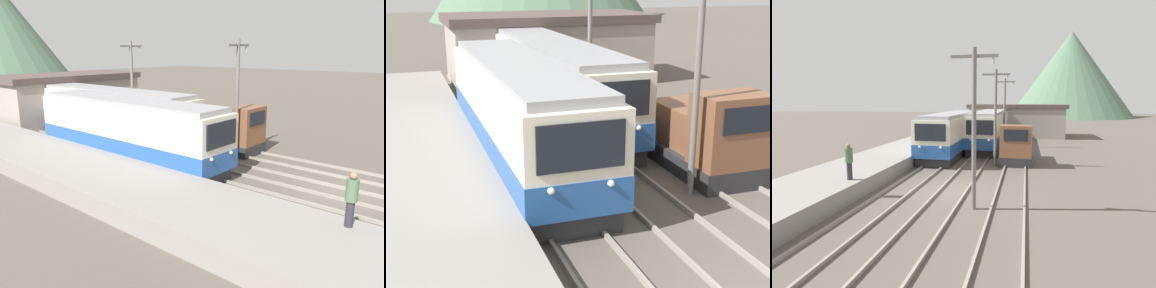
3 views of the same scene
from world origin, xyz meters
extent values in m
plane|color=#564F47|center=(0.00, 0.00, 0.00)|extent=(200.00, 200.00, 0.00)
cube|color=gray|center=(-6.25, 0.00, 0.44)|extent=(4.50, 54.00, 0.88)
cube|color=gray|center=(-3.32, 0.00, 0.07)|extent=(0.10, 60.00, 0.14)
cube|color=gray|center=(-1.88, 0.00, 0.07)|extent=(0.10, 60.00, 0.14)
cube|color=gray|center=(-0.52, 0.00, 0.07)|extent=(0.10, 60.00, 0.14)
cube|color=gray|center=(0.92, 0.00, 0.07)|extent=(0.10, 60.00, 0.14)
cube|color=gray|center=(2.48, 0.00, 0.07)|extent=(0.10, 60.00, 0.14)
cube|color=gray|center=(3.92, 0.00, 0.07)|extent=(0.10, 60.00, 0.14)
cube|color=#28282B|center=(-2.60, 11.32, 0.35)|extent=(2.58, 12.87, 0.70)
cube|color=silver|center=(-2.60, 11.32, 2.05)|extent=(2.80, 13.41, 2.71)
cube|color=#235199|center=(-2.60, 11.32, 1.19)|extent=(2.84, 13.45, 0.98)
cube|color=black|center=(-2.60, 4.59, 2.60)|extent=(2.24, 0.06, 1.19)
sphere|color=silver|center=(-3.37, 4.58, 1.57)|extent=(0.18, 0.18, 0.18)
sphere|color=silver|center=(-1.83, 4.58, 1.57)|extent=(0.18, 0.18, 0.18)
cube|color=#939399|center=(-2.60, 11.32, 3.55)|extent=(2.46, 12.87, 0.28)
cube|color=#28282B|center=(0.20, 16.42, 0.35)|extent=(2.58, 14.32, 0.70)
cube|color=silver|center=(0.20, 16.42, 2.06)|extent=(2.80, 14.91, 2.73)
cube|color=#235199|center=(0.20, 16.42, 1.19)|extent=(2.84, 14.95, 0.98)
cube|color=black|center=(0.20, 8.94, 2.61)|extent=(2.24, 0.06, 1.20)
sphere|color=silver|center=(-0.57, 8.93, 1.57)|extent=(0.18, 0.18, 0.18)
sphere|color=silver|center=(0.97, 8.93, 1.57)|extent=(0.18, 0.18, 0.18)
cube|color=#939399|center=(0.20, 16.42, 3.57)|extent=(2.46, 14.32, 0.28)
cube|color=#28282B|center=(3.20, 8.53, 0.35)|extent=(2.40, 4.76, 0.70)
cube|color=brown|center=(3.20, 6.91, 1.85)|extent=(2.28, 1.52, 2.30)
cube|color=black|center=(3.20, 6.13, 2.36)|extent=(1.68, 0.04, 0.83)
cube|color=brown|center=(3.20, 9.29, 1.40)|extent=(1.92, 3.14, 1.40)
cylinder|color=black|center=(3.20, 9.29, 2.35)|extent=(0.16, 0.16, 0.50)
cylinder|color=slate|center=(1.70, 6.66, 3.49)|extent=(0.20, 0.20, 6.98)
cube|color=slate|center=(1.70, 6.66, 6.63)|extent=(2.00, 0.12, 0.12)
cylinder|color=#B2B2B7|center=(2.50, 6.66, 6.43)|extent=(0.10, 0.10, 0.30)
cylinder|color=slate|center=(1.70, 15.74, 3.49)|extent=(0.20, 0.20, 6.98)
cube|color=slate|center=(1.70, 15.74, 6.63)|extent=(2.00, 0.12, 0.12)
cylinder|color=#B2B2B7|center=(2.50, 15.74, 6.43)|extent=(0.10, 0.10, 0.30)
cylinder|color=#282833|center=(-4.67, -1.96, 1.31)|extent=(0.26, 0.26, 0.87)
cylinder|color=#4C6647|center=(-4.67, -1.96, 2.11)|extent=(0.38, 0.38, 0.73)
sphere|color=#9E7051|center=(-4.67, -1.96, 2.59)|extent=(0.22, 0.22, 0.22)
cube|color=gray|center=(2.62, 26.00, 1.87)|extent=(12.00, 6.00, 3.75)
cube|color=#51423D|center=(2.62, 26.00, 4.00)|extent=(12.60, 6.30, 0.50)
camera|label=1|loc=(-16.29, -5.25, 6.38)|focal=35.00mm
camera|label=2|loc=(-6.59, -6.78, 6.45)|focal=50.00mm
camera|label=3|loc=(3.88, -15.06, 4.83)|focal=28.00mm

